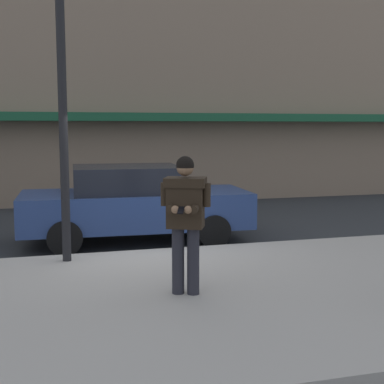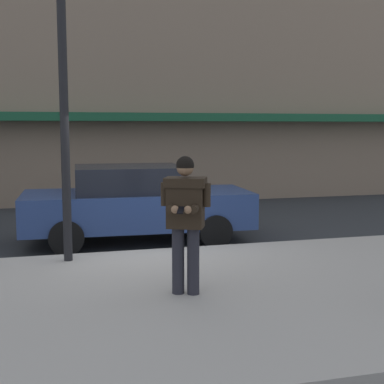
% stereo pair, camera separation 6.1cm
% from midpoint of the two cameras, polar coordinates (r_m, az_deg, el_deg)
% --- Properties ---
extents(ground_plane, '(80.00, 80.00, 0.00)m').
position_cam_midpoint_polar(ground_plane, '(9.83, -5.71, -6.67)').
color(ground_plane, '#2B2D30').
extents(sidewalk, '(32.00, 5.30, 0.14)m').
position_cam_midpoint_polar(sidewalk, '(7.42, 5.94, -10.67)').
color(sidewalk, '#A8A399').
rests_on(sidewalk, ground).
extents(curb_paint_line, '(28.00, 0.12, 0.01)m').
position_cam_midpoint_polar(curb_paint_line, '(10.09, -0.12, -6.27)').
color(curb_paint_line, silver).
rests_on(curb_paint_line, ground).
extents(storefront_facade, '(28.00, 4.70, 11.39)m').
position_cam_midpoint_polar(storefront_facade, '(18.41, -7.46, 17.45)').
color(storefront_facade, '#84705B').
rests_on(storefront_facade, ground).
extents(parked_sedan_mid, '(4.58, 2.09, 1.54)m').
position_cam_midpoint_polar(parked_sedan_mid, '(10.79, -6.39, -1.19)').
color(parked_sedan_mid, navy).
rests_on(parked_sedan_mid, ground).
extents(man_texting_on_phone, '(0.61, 0.65, 1.81)m').
position_cam_midpoint_polar(man_texting_on_phone, '(6.86, -0.96, -1.93)').
color(man_texting_on_phone, '#23232B').
rests_on(man_texting_on_phone, sidewalk).
extents(street_lamp_post, '(0.36, 0.36, 4.88)m').
position_cam_midpoint_polar(street_lamp_post, '(8.82, -13.92, 12.15)').
color(street_lamp_post, black).
rests_on(street_lamp_post, sidewalk).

